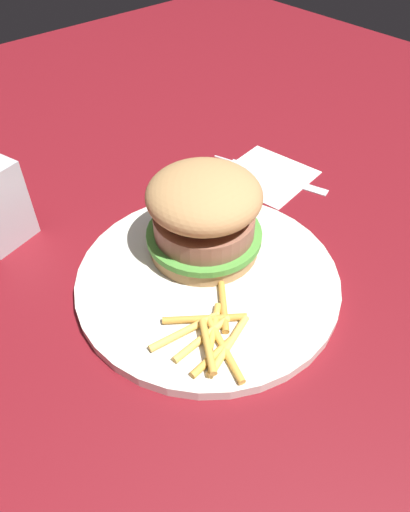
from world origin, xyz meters
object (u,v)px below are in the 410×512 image
at_px(napkin, 267,175).
at_px(fries_pile, 211,334).
at_px(fork, 266,173).
at_px(plate, 205,280).
at_px(sandwich, 204,214).

bearing_deg(napkin, fries_pile, 122.64).
xyz_separation_m(napkin, fork, (0.00, 0.00, 0.00)).
bearing_deg(fries_pile, fork, -57.06).
height_order(plate, fries_pile, fries_pile).
distance_m(plate, fries_pile, 0.08).
distance_m(plate, fork, 0.22).
relative_size(sandwich, fork, 0.75).
height_order(fries_pile, fork, fries_pile).
relative_size(plate, napkin, 2.52).
relative_size(plate, fries_pile, 2.57).
bearing_deg(fries_pile, sandwich, -38.45).
bearing_deg(fork, sandwich, 110.57).
bearing_deg(plate, sandwich, -40.31).
relative_size(plate, fork, 1.64).
distance_m(sandwich, fries_pile, 0.13).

